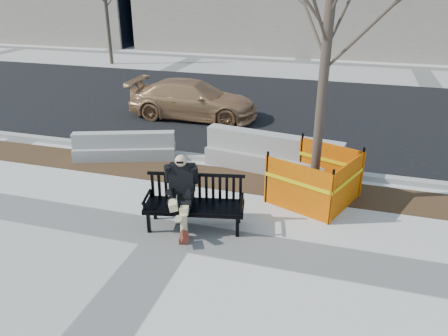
{
  "coord_description": "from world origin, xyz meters",
  "views": [
    {
      "loc": [
        2.85,
        -6.27,
        4.37
      ],
      "look_at": [
        0.7,
        0.96,
        1.03
      ],
      "focal_mm": 34.66,
      "sensor_mm": 36.0,
      "label": 1
    }
  ],
  "objects_px": {
    "seated_man": "(183,225)",
    "jersey_barrier_left": "(126,159)",
    "sedan": "(194,118)",
    "jersey_barrier_right": "(272,171)",
    "tree_fence": "(312,199)",
    "bench": "(195,227)"
  },
  "relations": [
    {
      "from": "sedan",
      "to": "jersey_barrier_right",
      "type": "distance_m",
      "value": 4.94
    },
    {
      "from": "seated_man",
      "to": "jersey_barrier_left",
      "type": "xyz_separation_m",
      "value": [
        -2.65,
        2.65,
        0.0
      ]
    },
    {
      "from": "tree_fence",
      "to": "jersey_barrier_right",
      "type": "relative_size",
      "value": 1.71
    },
    {
      "from": "tree_fence",
      "to": "jersey_barrier_left",
      "type": "bearing_deg",
      "value": 169.94
    },
    {
      "from": "jersey_barrier_left",
      "to": "jersey_barrier_right",
      "type": "distance_m",
      "value": 3.83
    },
    {
      "from": "seated_man",
      "to": "sedan",
      "type": "bearing_deg",
      "value": 96.86
    },
    {
      "from": "seated_man",
      "to": "sedan",
      "type": "distance_m",
      "value": 6.97
    },
    {
      "from": "jersey_barrier_left",
      "to": "jersey_barrier_right",
      "type": "relative_size",
      "value": 0.77
    },
    {
      "from": "bench",
      "to": "seated_man",
      "type": "xyz_separation_m",
      "value": [
        -0.25,
        -0.0,
        0.0
      ]
    },
    {
      "from": "seated_man",
      "to": "sedan",
      "type": "xyz_separation_m",
      "value": [
        -2.21,
        6.61,
        0.0
      ]
    },
    {
      "from": "sedan",
      "to": "jersey_barrier_left",
      "type": "bearing_deg",
      "value": 172.05
    },
    {
      "from": "jersey_barrier_right",
      "to": "tree_fence",
      "type": "bearing_deg",
      "value": -39.05
    },
    {
      "from": "seated_man",
      "to": "jersey_barrier_right",
      "type": "xyz_separation_m",
      "value": [
        1.16,
        3.0,
        0.0
      ]
    },
    {
      "from": "seated_man",
      "to": "jersey_barrier_right",
      "type": "bearing_deg",
      "value": 57.19
    },
    {
      "from": "jersey_barrier_right",
      "to": "sedan",
      "type": "bearing_deg",
      "value": 141.49
    },
    {
      "from": "seated_man",
      "to": "sedan",
      "type": "height_order",
      "value": "seated_man"
    },
    {
      "from": "jersey_barrier_left",
      "to": "seated_man",
      "type": "bearing_deg",
      "value": -64.51
    },
    {
      "from": "bench",
      "to": "seated_man",
      "type": "bearing_deg",
      "value": 168.46
    },
    {
      "from": "tree_fence",
      "to": "jersey_barrier_left",
      "type": "xyz_separation_m",
      "value": [
        -4.93,
        0.88,
        0.0
      ]
    },
    {
      "from": "bench",
      "to": "seated_man",
      "type": "relative_size",
      "value": 1.34
    },
    {
      "from": "sedan",
      "to": "seated_man",
      "type": "bearing_deg",
      "value": -163.09
    },
    {
      "from": "tree_fence",
      "to": "sedan",
      "type": "xyz_separation_m",
      "value": [
        -4.49,
        4.83,
        0.0
      ]
    }
  ]
}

